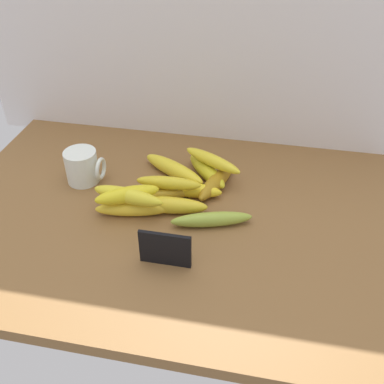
{
  "coord_description": "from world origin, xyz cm",
  "views": [
    {
      "loc": [
        21.36,
        -79.31,
        72.01
      ],
      "look_at": [
        4.94,
        3.21,
        8.0
      ],
      "focal_mm": 41.52,
      "sensor_mm": 36.0,
      "label": 1
    }
  ],
  "objects": [
    {
      "name": "banana_7",
      "position": [
        -8.26,
        -1.86,
        4.78
      ],
      "size": [
        18.7,
        7.37,
        3.57
      ],
      "primitive_type": "ellipsoid",
      "rotation": [
        0.0,
        0.0,
        0.21
      ],
      "color": "yellow",
      "rests_on": "counter_top"
    },
    {
      "name": "banana_10",
      "position": [
        7.72,
        16.55,
        8.78
      ],
      "size": [
        16.87,
        11.31,
        3.21
      ],
      "primitive_type": "ellipsoid",
      "rotation": [
        0.0,
        0.0,
        2.63
      ],
      "color": "yellow",
      "rests_on": "banana_1"
    },
    {
      "name": "coffee_mug",
      "position": [
        -25.26,
        9.16,
        7.41
      ],
      "size": [
        9.92,
        8.42,
        8.81
      ],
      "color": "white",
      "rests_on": "counter_top"
    },
    {
      "name": "banana_8",
      "position": [
        -9.41,
        -1.72,
        8.44
      ],
      "size": [
        17.9,
        6.12,
        3.75
      ],
      "primitive_type": "ellipsoid",
      "rotation": [
        0.0,
        0.0,
        -0.14
      ],
      "color": "yellow",
      "rests_on": "banana_7"
    },
    {
      "name": "chalkboard_sign",
      "position": [
        3.07,
        -15.9,
        6.86
      ],
      "size": [
        11.0,
        1.8,
        8.4
      ],
      "color": "black",
      "rests_on": "counter_top"
    },
    {
      "name": "banana_1",
      "position": [
        6.27,
        16.81,
        5.09
      ],
      "size": [
        13.98,
        15.53,
        4.18
      ],
      "primitive_type": "ellipsoid",
      "rotation": [
        0.0,
        0.0,
        2.27
      ],
      "color": "gold",
      "rests_on": "counter_top"
    },
    {
      "name": "banana_5",
      "position": [
        3.07,
        7.93,
        4.91
      ],
      "size": [
        17.09,
        4.62,
        3.82
      ],
      "primitive_type": "ellipsoid",
      "rotation": [
        0.0,
        0.0,
        0.05
      ],
      "color": "yellow",
      "rests_on": "counter_top"
    },
    {
      "name": "counter_top",
      "position": [
        0.0,
        0.0,
        1.5
      ],
      "size": [
        110.0,
        76.0,
        3.0
      ],
      "primitive_type": "cube",
      "color": "brown",
      "rests_on": "ground"
    },
    {
      "name": "banana_0",
      "position": [
        -0.85,
        0.8,
        5.05
      ],
      "size": [
        20.26,
        6.04,
        4.1
      ],
      "primitive_type": "ellipsoid",
      "rotation": [
        0.0,
        0.0,
        3.24
      ],
      "color": "gold",
      "rests_on": "counter_top"
    },
    {
      "name": "banana_3",
      "position": [
        9.44,
        12.64,
        5.01
      ],
      "size": [
        9.42,
        17.73,
        4.02
      ],
      "primitive_type": "ellipsoid",
      "rotation": [
        0.0,
        0.0,
        4.38
      ],
      "color": "#A37718",
      "rests_on": "counter_top"
    },
    {
      "name": "banana_6",
      "position": [
        -2.53,
        15.88,
        5.1
      ],
      "size": [
        19.47,
        13.47,
        4.21
      ],
      "primitive_type": "ellipsoid",
      "rotation": [
        0.0,
        0.0,
        5.77
      ],
      "color": "yellow",
      "rests_on": "counter_top"
    },
    {
      "name": "banana_2",
      "position": [
        -1.43,
        5.79,
        4.65
      ],
      "size": [
        16.58,
        9.96,
        3.29
      ],
      "primitive_type": "ellipsoid",
      "rotation": [
        0.0,
        0.0,
        0.43
      ],
      "color": "gold",
      "rests_on": "counter_top"
    },
    {
      "name": "banana_11",
      "position": [
        -1.47,
        5.84,
        7.91
      ],
      "size": [
        16.23,
        4.04,
        3.24
      ],
      "primitive_type": "ellipsoid",
      "rotation": [
        0.0,
        0.0,
        0.05
      ],
      "color": "gold",
      "rests_on": "banana_2"
    },
    {
      "name": "back_wall",
      "position": [
        0.0,
        39.0,
        35.0
      ],
      "size": [
        130.0,
        2.0,
        70.0
      ],
      "primitive_type": "cube",
      "color": "silver",
      "rests_on": "ground"
    },
    {
      "name": "banana_4",
      "position": [
        10.59,
        -1.99,
        4.74
      ],
      "size": [
        19.27,
        8.86,
        3.48
      ],
      "primitive_type": "ellipsoid",
      "rotation": [
        0.0,
        0.0,
        3.44
      ],
      "color": "#93A938",
      "rests_on": "counter_top"
    },
    {
      "name": "banana_9",
      "position": [
        -9.63,
        -1.43,
        8.51
      ],
      "size": [
        15.26,
        10.85,
        3.89
      ],
      "primitive_type": "ellipsoid",
      "rotation": [
        0.0,
        0.0,
        0.51
      ],
      "color": "yellow",
      "rests_on": "banana_7"
    }
  ]
}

